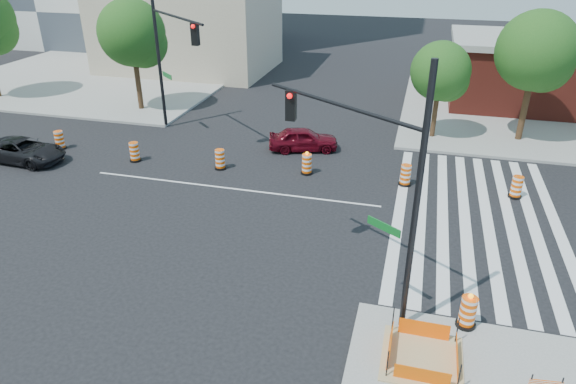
% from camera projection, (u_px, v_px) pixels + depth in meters
% --- Properties ---
extents(ground, '(120.00, 120.00, 0.00)m').
position_uv_depth(ground, '(231.00, 189.00, 24.10)').
color(ground, black).
rests_on(ground, ground).
extents(sidewalk_ne, '(22.00, 22.00, 0.15)m').
position_uv_depth(sidewalk_ne, '(568.00, 106.00, 35.46)').
color(sidewalk_ne, gray).
rests_on(sidewalk_ne, ground).
extents(sidewalk_nw, '(22.00, 22.00, 0.15)m').
position_uv_depth(sidewalk_nw, '(108.00, 74.00, 43.78)').
color(sidewalk_nw, gray).
rests_on(sidewalk_nw, ground).
extents(crosswalk_east, '(6.75, 13.50, 0.01)m').
position_uv_depth(crosswalk_east, '(476.00, 218.00, 21.56)').
color(crosswalk_east, silver).
rests_on(crosswalk_east, ground).
extents(lane_centerline, '(14.00, 0.12, 0.01)m').
position_uv_depth(lane_centerline, '(231.00, 188.00, 24.09)').
color(lane_centerline, silver).
rests_on(lane_centerline, ground).
extents(excavation_pit, '(2.20, 2.20, 0.90)m').
position_uv_depth(excavation_pit, '(422.00, 357.00, 14.14)').
color(excavation_pit, tan).
rests_on(excavation_pit, ground).
extents(brick_storefront, '(16.50, 8.50, 4.60)m').
position_uv_depth(brick_storefront, '(576.00, 74.00, 34.46)').
color(brick_storefront, maroon).
rests_on(brick_storefront, ground).
extents(beige_midrise, '(14.00, 10.00, 10.00)m').
position_uv_depth(beige_midrise, '(187.00, 10.00, 43.65)').
color(beige_midrise, '#B9A88D').
rests_on(beige_midrise, ground).
extents(red_coupe, '(4.05, 2.56, 1.29)m').
position_uv_depth(red_coupe, '(303.00, 139.00, 28.16)').
color(red_coupe, '#550713').
rests_on(red_coupe, ground).
extents(dark_suv, '(4.51, 2.27, 1.22)m').
position_uv_depth(dark_suv, '(23.00, 150.00, 26.76)').
color(dark_suv, black).
rests_on(dark_suv, ground).
extents(signal_pole_se, '(5.05, 3.47, 7.94)m').
position_uv_depth(signal_pole_se, '(370.00, 164.00, 14.44)').
color(signal_pole_se, black).
rests_on(signal_pole_se, ground).
extents(signal_pole_nw, '(5.03, 4.49, 8.72)m').
position_uv_depth(signal_pole_nw, '(168.00, 44.00, 28.19)').
color(signal_pole_nw, black).
rests_on(signal_pole_nw, ground).
extents(pit_drum, '(0.60, 0.60, 1.18)m').
position_uv_depth(pit_drum, '(468.00, 313.00, 15.18)').
color(pit_drum, black).
rests_on(pit_drum, ground).
extents(tree_north_b, '(4.27, 4.27, 7.25)m').
position_uv_depth(tree_north_b, '(133.00, 37.00, 32.79)').
color(tree_north_b, '#382314').
rests_on(tree_north_b, ground).
extents(tree_north_c, '(3.29, 3.29, 5.59)m').
position_uv_depth(tree_north_c, '(441.00, 75.00, 28.45)').
color(tree_north_c, '#382314').
rests_on(tree_north_c, ground).
extents(tree_north_d, '(4.29, 4.29, 7.29)m').
position_uv_depth(tree_north_d, '(537.00, 55.00, 27.51)').
color(tree_north_d, '#382314').
rests_on(tree_north_d, ground).
extents(median_drum_0, '(0.60, 0.60, 1.02)m').
position_uv_depth(median_drum_0, '(60.00, 141.00, 28.40)').
color(median_drum_0, black).
rests_on(median_drum_0, ground).
extents(median_drum_1, '(0.60, 0.60, 1.02)m').
position_uv_depth(median_drum_1, '(135.00, 152.00, 26.84)').
color(median_drum_1, black).
rests_on(median_drum_1, ground).
extents(median_drum_2, '(0.60, 0.60, 1.02)m').
position_uv_depth(median_drum_2, '(220.00, 160.00, 25.95)').
color(median_drum_2, black).
rests_on(median_drum_2, ground).
extents(median_drum_3, '(0.60, 0.60, 1.18)m').
position_uv_depth(median_drum_3, '(307.00, 165.00, 25.40)').
color(median_drum_3, black).
rests_on(median_drum_3, ground).
extents(median_drum_4, '(0.60, 0.60, 1.02)m').
position_uv_depth(median_drum_4, '(405.00, 176.00, 24.23)').
color(median_drum_4, black).
rests_on(median_drum_4, ground).
extents(median_drum_5, '(0.60, 0.60, 1.02)m').
position_uv_depth(median_drum_5, '(516.00, 188.00, 23.08)').
color(median_drum_5, black).
rests_on(median_drum_5, ground).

